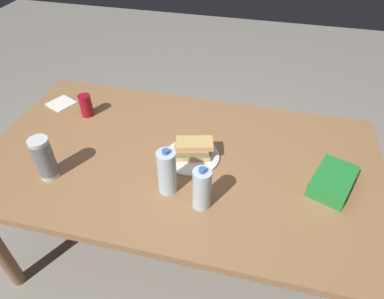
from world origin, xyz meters
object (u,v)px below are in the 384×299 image
Objects in this scene: chip_bag at (333,181)px; water_bottle_tall at (167,172)px; plastic_cup_stack at (44,158)px; paper_plate at (192,156)px; water_bottle_spare at (202,189)px; dining_table at (180,168)px; sandwich at (193,149)px; soda_can_red at (86,106)px.

water_bottle_tall reaches higher than chip_bag.
paper_plate is at bearing 24.09° from plastic_cup_stack.
chip_bag is at bearing -3.48° from paper_plate.
chip_bag is 1.03× the size of water_bottle_tall.
dining_table is at bearing 121.98° from water_bottle_spare.
sandwich is at bearing 24.20° from plastic_cup_stack.
water_bottle_spare is (0.75, -0.47, 0.03)m from soda_can_red.
water_bottle_tall is at bearing -103.12° from paper_plate.
paper_plate is at bearing -139.08° from sandwich.
chip_bag is at bearing 10.48° from plastic_cup_stack.
water_bottle_tall reaches higher than plastic_cup_stack.
sandwich is 0.65m from plastic_cup_stack.
dining_table is 15.32× the size of soda_can_red.
sandwich is at bearing -17.17° from soda_can_red.
dining_table is 9.48× the size of sandwich.
plastic_cup_stack is (-0.54, -0.04, -0.00)m from water_bottle_tall.
soda_can_red is (-0.64, 0.20, 0.01)m from sandwich.
sandwich is 0.29m from water_bottle_spare.
plastic_cup_stack is at bearing 179.60° from water_bottle_spare.
soda_can_red is at bearing 162.53° from paper_plate.
chip_bag is 1.13× the size of plastic_cup_stack.
chip_bag is at bearing -10.71° from soda_can_red.
sandwich is 0.63m from chip_bag.
water_bottle_tall is (-0.05, -0.22, 0.05)m from sandwich.
paper_plate is 1.13× the size of chip_bag.
dining_table is at bearing -169.64° from sandwich.
chip_bag is at bearing -2.51° from dining_table.
sandwich is at bearing -72.46° from chip_bag.
sandwich is (0.00, 0.00, 0.05)m from paper_plate.
dining_table is 0.64m from soda_can_red.
water_bottle_spare is at bearing -44.95° from chip_bag.
dining_table is 9.20× the size of plastic_cup_stack.
plastic_cup_stack is (-0.53, -0.25, 0.18)m from dining_table.
chip_bag is at bearing 23.76° from water_bottle_spare.
paper_plate is 0.30m from water_bottle_spare.
paper_plate is 1.28× the size of plastic_cup_stack.
water_bottle_spare is at bearing -58.02° from dining_table.
water_bottle_tall is (0.01, -0.21, 0.18)m from dining_table.
sandwich is 0.88× the size of water_bottle_tall.
soda_can_red is at bearing 144.42° from water_bottle_tall.
paper_plate is at bearing -72.19° from chip_bag.
chip_bag is 1.12× the size of water_bottle_spare.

